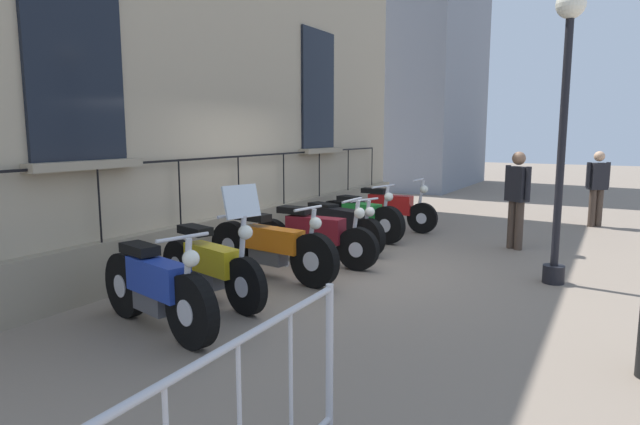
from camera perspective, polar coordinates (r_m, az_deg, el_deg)
ground_plane at (r=8.16m, az=1.77°, el=-5.71°), size 60.00×60.00×0.00m
building_facade at (r=9.31m, az=-11.05°, el=19.62°), size 0.82×12.90×7.86m
motorcycle_blue at (r=5.73m, az=-16.81°, el=-7.76°), size 1.95×0.72×1.06m
motorcycle_yellow at (r=6.54m, az=-11.35°, el=-5.49°), size 1.97×0.75×1.44m
motorcycle_orange at (r=7.47m, az=-5.16°, el=-3.68°), size 2.23×0.63×1.05m
motorcycle_maroon at (r=8.23m, az=-0.70°, el=-2.56°), size 2.16×0.59×1.04m
motorcycle_black at (r=9.29m, az=1.80°, el=-1.37°), size 2.06×0.93×0.93m
motorcycle_green at (r=10.15m, az=4.23°, el=-0.54°), size 1.93×0.76×1.05m
motorcycle_red at (r=11.18m, az=7.24°, el=0.34°), size 2.08×0.53×1.08m
lamppost at (r=7.69m, az=24.30°, el=10.05°), size 0.36×0.36×3.75m
pedestrian_standing at (r=9.81m, az=20.00°, el=1.78°), size 0.46×0.38×1.67m
pedestrian_walking at (r=12.86m, az=27.13°, el=2.63°), size 0.44×0.39×1.60m
distant_building at (r=21.26m, az=9.46°, el=15.63°), size 4.49×6.12×9.38m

